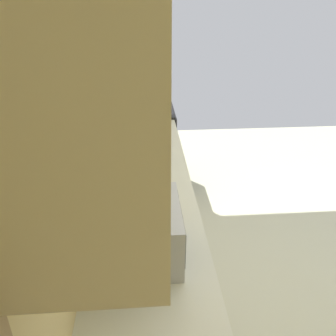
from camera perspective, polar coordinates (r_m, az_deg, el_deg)
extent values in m
plane|color=beige|center=(3.11, 21.83, -17.78)|extent=(6.93, 6.93, 0.00)
cube|color=#DEC37B|center=(2.09, -14.04, 5.61)|extent=(4.45, 0.12, 2.73)
cube|color=beige|center=(2.27, -3.09, -19.65)|extent=(3.56, 0.60, 0.89)
cube|color=beige|center=(1.97, -3.42, -10.57)|extent=(3.59, 0.63, 0.02)
cube|color=#332819|center=(2.30, 5.00, -19.19)|extent=(0.01, 0.01, 0.82)
cube|color=#332819|center=(2.62, 3.48, -12.13)|extent=(0.01, 0.01, 0.82)
cube|color=#332819|center=(2.97, 2.36, -6.68)|extent=(0.01, 0.01, 0.82)
cube|color=#332819|center=(3.35, 1.50, -2.42)|extent=(0.01, 0.01, 0.82)
cube|color=beige|center=(1.57, -9.52, 18.63)|extent=(2.15, 0.34, 0.63)
cube|color=black|center=(4.00, -3.64, 2.95)|extent=(0.61, 0.64, 0.91)
cube|color=black|center=(4.04, 1.04, 2.51)|extent=(0.47, 0.01, 0.50)
cube|color=black|center=(3.84, -3.85, 9.29)|extent=(0.58, 0.61, 0.02)
cube|color=black|center=(3.82, -8.49, 10.24)|extent=(0.58, 0.04, 0.18)
cylinder|color=#38383D|center=(3.71, -2.00, 8.93)|extent=(0.11, 0.11, 0.01)
cylinder|color=#38383D|center=(3.96, -2.18, 10.15)|extent=(0.11, 0.11, 0.01)
cylinder|color=#38383D|center=(3.70, -5.63, 8.80)|extent=(0.11, 0.11, 0.01)
cylinder|color=#38383D|center=(3.96, -5.59, 10.03)|extent=(0.11, 0.11, 0.01)
cube|color=#B7BABF|center=(1.75, -4.10, -10.00)|extent=(0.45, 0.36, 0.27)
cube|color=black|center=(1.73, 2.20, -10.54)|extent=(0.28, 0.01, 0.19)
cube|color=#2D2D33|center=(1.90, 1.48, -6.58)|extent=(0.08, 0.01, 0.19)
cylinder|color=silver|center=(2.95, -2.30, 3.96)|extent=(0.12, 0.12, 0.05)
cylinder|color=silver|center=(2.95, -2.30, 4.18)|extent=(0.10, 0.10, 0.02)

